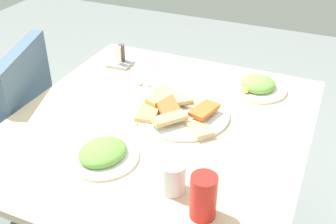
{
  "coord_description": "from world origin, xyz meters",
  "views": [
    {
      "loc": [
        -1.03,
        -0.48,
        1.5
      ],
      "look_at": [
        0.03,
        -0.02,
        0.77
      ],
      "focal_mm": 44.24,
      "sensor_mm": 36.0,
      "label": 1
    }
  ],
  "objects_px": {
    "dining_chair": "(10,137)",
    "drinking_glass": "(173,177)",
    "salad_plate_greens": "(103,153)",
    "salad_plate_rice": "(258,86)",
    "fork": "(154,76)",
    "soda_can": "(203,197)",
    "pide_platter": "(180,111)",
    "paper_napkin": "(150,76)",
    "spoon": "(146,74)",
    "dining_table": "(159,143)",
    "condiment_caddy": "(120,59)"
  },
  "relations": [
    {
      "from": "salad_plate_greens",
      "to": "condiment_caddy",
      "type": "bearing_deg",
      "value": 24.44
    },
    {
      "from": "pide_platter",
      "to": "soda_can",
      "type": "distance_m",
      "value": 0.46
    },
    {
      "from": "condiment_caddy",
      "to": "salad_plate_greens",
      "type": "bearing_deg",
      "value": -155.56
    },
    {
      "from": "salad_plate_rice",
      "to": "soda_can",
      "type": "xyz_separation_m",
      "value": [
        -0.68,
        -0.02,
        0.04
      ]
    },
    {
      "from": "salad_plate_greens",
      "to": "spoon",
      "type": "xyz_separation_m",
      "value": [
        0.52,
        0.12,
        -0.01
      ]
    },
    {
      "from": "fork",
      "to": "spoon",
      "type": "relative_size",
      "value": 0.92
    },
    {
      "from": "fork",
      "to": "condiment_caddy",
      "type": "xyz_separation_m",
      "value": [
        0.04,
        0.18,
        0.02
      ]
    },
    {
      "from": "soda_can",
      "to": "spoon",
      "type": "height_order",
      "value": "soda_can"
    },
    {
      "from": "drinking_glass",
      "to": "paper_napkin",
      "type": "relative_size",
      "value": 0.63
    },
    {
      "from": "salad_plate_greens",
      "to": "fork",
      "type": "relative_size",
      "value": 1.29
    },
    {
      "from": "soda_can",
      "to": "fork",
      "type": "xyz_separation_m",
      "value": [
        0.62,
        0.42,
        -0.06
      ]
    },
    {
      "from": "pide_platter",
      "to": "condiment_caddy",
      "type": "bearing_deg",
      "value": 55.37
    },
    {
      "from": "salad_plate_rice",
      "to": "paper_napkin",
      "type": "relative_size",
      "value": 1.53
    },
    {
      "from": "drinking_glass",
      "to": "spoon",
      "type": "distance_m",
      "value": 0.67
    },
    {
      "from": "spoon",
      "to": "paper_napkin",
      "type": "bearing_deg",
      "value": -98.64
    },
    {
      "from": "pide_platter",
      "to": "drinking_glass",
      "type": "xyz_separation_m",
      "value": [
        -0.35,
        -0.12,
        0.03
      ]
    },
    {
      "from": "dining_table",
      "to": "soda_can",
      "type": "distance_m",
      "value": 0.45
    },
    {
      "from": "dining_table",
      "to": "soda_can",
      "type": "relative_size",
      "value": 8.43
    },
    {
      "from": "salad_plate_greens",
      "to": "condiment_caddy",
      "type": "relative_size",
      "value": 2.19
    },
    {
      "from": "pide_platter",
      "to": "fork",
      "type": "bearing_deg",
      "value": 42.59
    },
    {
      "from": "pide_platter",
      "to": "fork",
      "type": "distance_m",
      "value": 0.29
    },
    {
      "from": "salad_plate_greens",
      "to": "salad_plate_rice",
      "type": "height_order",
      "value": "salad_plate_rice"
    },
    {
      "from": "fork",
      "to": "condiment_caddy",
      "type": "distance_m",
      "value": 0.18
    },
    {
      "from": "dining_table",
      "to": "dining_chair",
      "type": "distance_m",
      "value": 0.69
    },
    {
      "from": "dining_chair",
      "to": "drinking_glass",
      "type": "xyz_separation_m",
      "value": [
        -0.26,
        -0.84,
        0.29
      ]
    },
    {
      "from": "salad_plate_rice",
      "to": "fork",
      "type": "bearing_deg",
      "value": 98.88
    },
    {
      "from": "drinking_glass",
      "to": "condiment_caddy",
      "type": "xyz_separation_m",
      "value": [
        0.61,
        0.5,
        -0.02
      ]
    },
    {
      "from": "dining_table",
      "to": "drinking_glass",
      "type": "xyz_separation_m",
      "value": [
        -0.27,
        -0.17,
        0.13
      ]
    },
    {
      "from": "dining_table",
      "to": "dining_chair",
      "type": "xyz_separation_m",
      "value": [
        -0.01,
        0.67,
        -0.16
      ]
    },
    {
      "from": "soda_can",
      "to": "paper_napkin",
      "type": "distance_m",
      "value": 0.76
    },
    {
      "from": "dining_chair",
      "to": "paper_napkin",
      "type": "distance_m",
      "value": 0.64
    },
    {
      "from": "drinking_glass",
      "to": "soda_can",
      "type": "bearing_deg",
      "value": -117.72
    },
    {
      "from": "spoon",
      "to": "salad_plate_greens",
      "type": "bearing_deg",
      "value": -176.11
    },
    {
      "from": "paper_napkin",
      "to": "spoon",
      "type": "relative_size",
      "value": 0.8
    },
    {
      "from": "fork",
      "to": "soda_can",
      "type": "bearing_deg",
      "value": -157.81
    },
    {
      "from": "paper_napkin",
      "to": "soda_can",
      "type": "bearing_deg",
      "value": -144.64
    },
    {
      "from": "pide_platter",
      "to": "soda_can",
      "type": "height_order",
      "value": "soda_can"
    },
    {
      "from": "pide_platter",
      "to": "salad_plate_greens",
      "type": "xyz_separation_m",
      "value": [
        -0.31,
        0.12,
        0.0
      ]
    },
    {
      "from": "fork",
      "to": "salad_plate_greens",
      "type": "bearing_deg",
      "value": 176.66
    },
    {
      "from": "dining_chair",
      "to": "salad_plate_greens",
      "type": "bearing_deg",
      "value": -110.01
    },
    {
      "from": "soda_can",
      "to": "pide_platter",
      "type": "bearing_deg",
      "value": 29.01
    },
    {
      "from": "salad_plate_rice",
      "to": "paper_napkin",
      "type": "distance_m",
      "value": 0.42
    },
    {
      "from": "condiment_caddy",
      "to": "dining_table",
      "type": "bearing_deg",
      "value": -135.63
    },
    {
      "from": "pide_platter",
      "to": "spoon",
      "type": "distance_m",
      "value": 0.31
    },
    {
      "from": "spoon",
      "to": "condiment_caddy",
      "type": "height_order",
      "value": "condiment_caddy"
    },
    {
      "from": "dining_chair",
      "to": "fork",
      "type": "relative_size",
      "value": 5.51
    },
    {
      "from": "soda_can",
      "to": "condiment_caddy",
      "type": "relative_size",
      "value": 1.28
    },
    {
      "from": "pide_platter",
      "to": "salad_plate_greens",
      "type": "bearing_deg",
      "value": 159.35
    },
    {
      "from": "pide_platter",
      "to": "salad_plate_greens",
      "type": "relative_size",
      "value": 1.54
    },
    {
      "from": "soda_can",
      "to": "paper_napkin",
      "type": "xyz_separation_m",
      "value": [
        0.62,
        0.44,
        -0.06
      ]
    }
  ]
}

